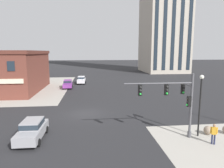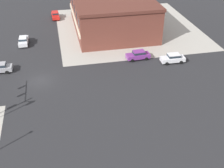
{
  "view_description": "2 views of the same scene",
  "coord_description": "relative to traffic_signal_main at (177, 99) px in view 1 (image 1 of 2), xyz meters",
  "views": [
    {
      "loc": [
        0.66,
        -23.72,
        7.36
      ],
      "look_at": [
        3.3,
        1.39,
        3.34
      ],
      "focal_mm": 32.42,
      "sensor_mm": 36.0,
      "label": 1
    },
    {
      "loc": [
        42.69,
        3.17,
        25.51
      ],
      "look_at": [
        8.33,
        10.39,
        3.19
      ],
      "focal_mm": 46.88,
      "sensor_mm": 36.0,
      "label": 2
    }
  ],
  "objects": [
    {
      "name": "street_lamp_corner_near",
      "position": [
        2.06,
        -0.04,
        -0.03
      ],
      "size": [
        0.36,
        0.36,
        5.45
      ],
      "color": "black",
      "rests_on": "ground"
    },
    {
      "name": "traffic_signal_main",
      "position": [
        0.0,
        0.0,
        0.0
      ],
      "size": [
        5.97,
        2.09,
        5.59
      ],
      "color": "#4C4C51",
      "rests_on": "ground"
    },
    {
      "name": "bollard_sphere_curb_a",
      "position": [
        3.13,
        0.17,
        -3.05
      ],
      "size": [
        0.77,
        0.77,
        0.77
      ],
      "primitive_type": "sphere",
      "color": "gray",
      "rests_on": "ground"
    },
    {
      "name": "pedestrian_near_bench",
      "position": [
        2.43,
        -1.73,
        -2.46
      ],
      "size": [
        0.5,
        0.33,
        1.7
      ],
      "color": "#232847",
      "rests_on": "ground"
    },
    {
      "name": "car_main_northbound_far",
      "position": [
        -9.53,
        31.46,
        -2.52
      ],
      "size": [
        1.96,
        4.44,
        1.68
      ],
      "color": "silver",
      "rests_on": "ground"
    },
    {
      "name": "car_cross_far",
      "position": [
        -12.06,
        25.61,
        -2.52
      ],
      "size": [
        2.08,
        4.49,
        1.68
      ],
      "color": "#7A3389",
      "rests_on": "ground"
    },
    {
      "name": "car_main_southbound_far",
      "position": [
        -12.28,
        0.74,
        -2.52
      ],
      "size": [
        1.94,
        4.42,
        1.68
      ],
      "color": "#99999E",
      "rests_on": "ground"
    },
    {
      "name": "ground_plane",
      "position": [
        -7.94,
        7.59,
        -3.44
      ],
      "size": [
        320.0,
        320.0,
        0.0
      ],
      "primitive_type": "plane",
      "color": "#262628"
    }
  ]
}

